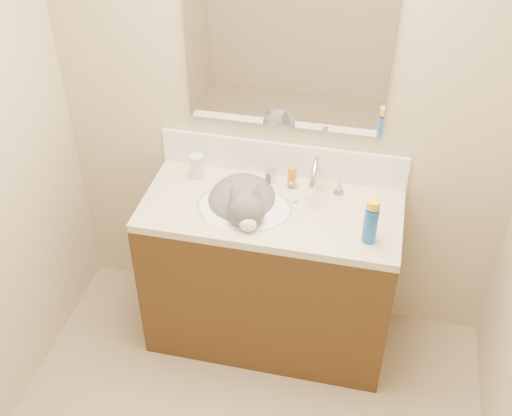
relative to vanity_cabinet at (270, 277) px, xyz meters
The scene contains 16 objects.
room_shell 1.45m from the vanity_cabinet, 90.00° to the right, with size 2.24×2.54×2.52m.
vanity_cabinet is the anchor object (origin of this frame).
counter_slab 0.43m from the vanity_cabinet, ahead, with size 1.20×0.55×0.04m, color beige.
basin 0.40m from the vanity_cabinet, 165.96° to the right, with size 0.45×0.36×0.14m, color white.
faucet 0.58m from the vanity_cabinet, 37.29° to the left, with size 0.28×0.20×0.21m.
cat 0.45m from the vanity_cabinet, behind, with size 0.46×0.50×0.35m.
backsplash 0.60m from the vanity_cabinet, 90.00° to the left, with size 1.20×0.02×0.18m, color white.
mirror 1.16m from the vanity_cabinet, 90.00° to the left, with size 0.90×0.02×0.80m, color white.
pill_bottle 0.67m from the vanity_cabinet, 158.47° to the left, with size 0.07×0.07×0.12m, color silver.
pill_label 0.66m from the vanity_cabinet, 158.47° to the left, with size 0.07×0.07×0.04m, color #DC4424.
silver_jar 0.52m from the vanity_cabinet, 102.46° to the left, with size 0.05×0.05×0.06m, color #B7B7BC.
amber_bottle 0.54m from the vanity_cabinet, 71.29° to the left, with size 0.04×0.04×0.10m, color orange.
toothbrush 0.47m from the vanity_cabinet, 27.78° to the left, with size 0.01×0.13×0.01m, color silver.
toothbrush_head 0.47m from the vanity_cabinet, 27.78° to the left, with size 0.02×0.03×0.02m, color #65AAD6.
spray_can 0.72m from the vanity_cabinet, 16.84° to the right, with size 0.06×0.06×0.17m, color blue.
spray_cap 0.80m from the vanity_cabinet, 16.84° to the right, with size 0.06×0.06×0.04m, color yellow.
Camera 1 is at (0.44, -1.30, 2.68)m, focal length 45.00 mm.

